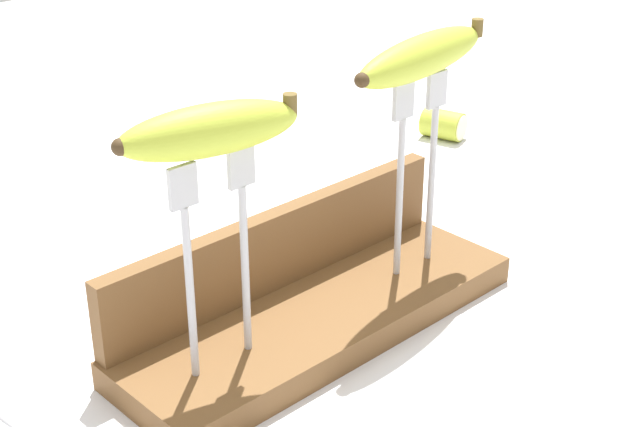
% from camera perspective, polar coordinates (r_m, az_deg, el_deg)
% --- Properties ---
extents(ground_plane, '(3.00, 3.00, 0.00)m').
position_cam_1_polar(ground_plane, '(0.93, -0.00, -7.11)').
color(ground_plane, silver).
extents(wooden_board, '(0.43, 0.14, 0.03)m').
position_cam_1_polar(wooden_board, '(0.93, -0.00, -6.36)').
color(wooden_board, brown).
rests_on(wooden_board, ground).
extents(board_backstop, '(0.42, 0.02, 0.08)m').
position_cam_1_polar(board_backstop, '(0.94, -2.54, -2.09)').
color(board_backstop, brown).
rests_on(board_backstop, wooden_board).
extents(fork_stand_left, '(0.08, 0.01, 0.20)m').
position_cam_1_polar(fork_stand_left, '(0.79, -6.32, -1.85)').
color(fork_stand_left, '#B2B2B7').
rests_on(fork_stand_left, wooden_board).
extents(fork_stand_right, '(0.07, 0.01, 0.21)m').
position_cam_1_polar(fork_stand_right, '(0.94, 5.93, 3.38)').
color(fork_stand_right, '#B2B2B7').
rests_on(fork_stand_right, wooden_board).
extents(banana_raised_left, '(0.16, 0.08, 0.04)m').
position_cam_1_polar(banana_raised_left, '(0.74, -6.70, 5.07)').
color(banana_raised_left, '#B2C138').
rests_on(banana_raised_left, fork_stand_left).
extents(banana_raised_right, '(0.20, 0.06, 0.04)m').
position_cam_1_polar(banana_raised_right, '(0.91, 6.23, 9.50)').
color(banana_raised_right, '#B2C138').
rests_on(banana_raised_right, fork_stand_right).
extents(banana_chunk_near, '(0.06, 0.07, 0.04)m').
position_cam_1_polar(banana_chunk_near, '(1.40, 7.52, 5.39)').
color(banana_chunk_near, '#B2C138').
rests_on(banana_chunk_near, ground).
extents(banana_chunk_far, '(0.06, 0.07, 0.04)m').
position_cam_1_polar(banana_chunk_far, '(1.18, 4.35, 1.35)').
color(banana_chunk_far, gold).
rests_on(banana_chunk_far, ground).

